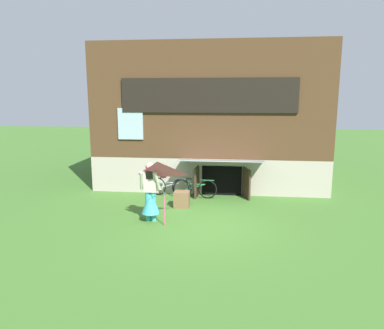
# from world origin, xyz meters

# --- Properties ---
(ground_plane) EXTENTS (60.00, 60.00, 0.00)m
(ground_plane) POSITION_xyz_m (0.00, 0.00, 0.00)
(ground_plane) COLOR #3D6B28
(log_house) EXTENTS (8.54, 6.13, 5.34)m
(log_house) POSITION_xyz_m (-0.00, 5.50, 2.67)
(log_house) COLOR #ADA393
(log_house) RESTS_ON ground_plane
(person) EXTENTS (0.61, 0.53, 1.69)m
(person) POSITION_xyz_m (-1.38, 0.04, 0.71)
(person) COLOR teal
(person) RESTS_ON ground_plane
(kite) EXTENTS (1.05, 1.18, 1.66)m
(kite) POSITION_xyz_m (-1.03, -0.60, 1.35)
(kite) COLOR #E54C7F
(kite) RESTS_ON ground_plane
(bicycle_green) EXTENTS (1.52, 0.09, 0.70)m
(bicycle_green) POSITION_xyz_m (-0.40, 2.51, 0.34)
(bicycle_green) COLOR black
(bicycle_green) RESTS_ON ground_plane
(bicycle_silver) EXTENTS (1.50, 0.36, 0.70)m
(bicycle_silver) POSITION_xyz_m (-1.33, 2.64, 0.34)
(bicycle_silver) COLOR black
(bicycle_silver) RESTS_ON ground_plane
(wooden_crate) EXTENTS (0.48, 0.41, 0.51)m
(wooden_crate) POSITION_xyz_m (-0.71, 1.44, 0.25)
(wooden_crate) COLOR brown
(wooden_crate) RESTS_ON ground_plane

